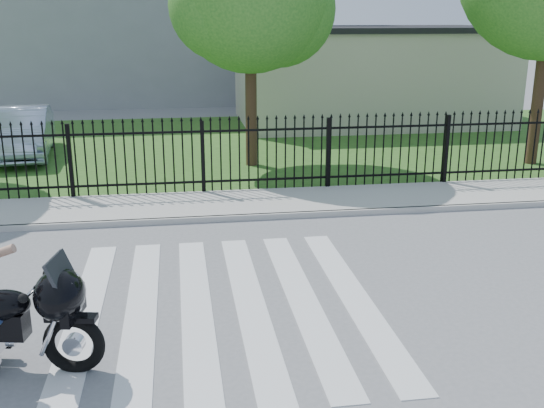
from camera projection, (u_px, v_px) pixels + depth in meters
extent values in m
plane|color=slate|center=(223.00, 305.00, 9.44)|extent=(120.00, 120.00, 0.00)
cube|color=#ADAAA3|center=(206.00, 205.00, 14.16)|extent=(40.00, 2.00, 0.12)
cube|color=#ADAAA3|center=(209.00, 219.00, 13.22)|extent=(40.00, 0.12, 0.12)
cube|color=#2D541C|center=(195.00, 146.00, 20.81)|extent=(40.00, 12.00, 0.02)
cube|color=black|center=(204.00, 182.00, 15.03)|extent=(26.00, 0.04, 0.05)
cube|color=black|center=(202.00, 131.00, 14.68)|extent=(26.00, 0.04, 0.05)
cylinder|color=#382316|center=(251.00, 92.00, 17.59)|extent=(0.32, 0.32, 4.16)
cylinder|color=#382316|center=(540.00, 80.00, 17.70)|extent=(0.32, 0.32, 4.80)
cube|color=#BFB79F|center=(368.00, 78.00, 25.10)|extent=(10.00, 6.00, 3.50)
cube|color=black|center=(370.00, 29.00, 24.57)|extent=(10.20, 6.20, 0.20)
torus|color=black|center=(74.00, 344.00, 7.60)|extent=(0.77, 0.29, 0.76)
ellipsoid|color=black|center=(1.00, 305.00, 7.49)|extent=(0.75, 0.56, 0.36)
ellipsoid|color=black|center=(60.00, 294.00, 7.41)|extent=(0.73, 0.89, 0.59)
imported|color=#A2B0CC|center=(22.00, 133.00, 18.99)|extent=(2.00, 4.58, 1.46)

